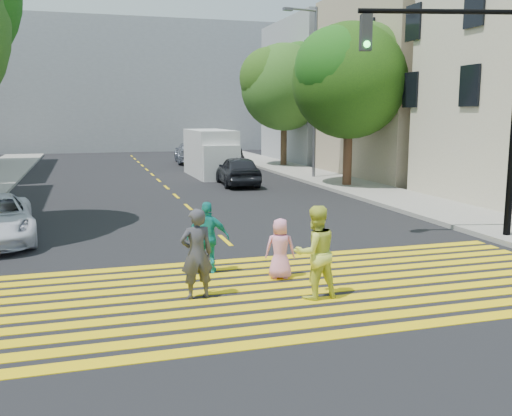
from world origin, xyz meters
name	(u,v)px	position (x,y,z in m)	size (l,w,h in m)	color
ground	(304,311)	(0.00, 0.00, 0.00)	(120.00, 120.00, 0.00)	black
sidewalk_right	(356,187)	(8.50, 15.00, 0.07)	(3.00, 60.00, 0.15)	gray
crosswalk	(281,290)	(0.00, 1.28, 0.01)	(13.40, 5.30, 0.01)	yellow
lane_line	(155,177)	(0.00, 22.50, 0.01)	(0.12, 34.40, 0.01)	yellow
building_right_tan	(432,86)	(15.00, 19.00, 5.00)	(10.00, 10.00, 10.00)	tan
building_right_grey	(346,93)	(15.00, 30.00, 5.00)	(10.00, 10.00, 10.00)	gray
backdrop_block	(122,87)	(0.00, 48.00, 6.00)	(30.00, 8.00, 12.00)	gray
tree_right_near	(350,75)	(8.31, 15.54, 5.27)	(6.55, 6.37, 7.79)	#423117
tree_right_far	(285,82)	(8.93, 26.33, 5.46)	(6.56, 6.11, 8.09)	#331A13
pedestrian_man	(197,254)	(-1.69, 1.28, 0.87)	(0.64, 0.42, 1.75)	#3A3940
pedestrian_woman	(315,252)	(0.47, 0.63, 0.90)	(0.88, 0.68, 1.80)	#DCE44B
pedestrian_child	(280,249)	(0.26, 2.07, 0.66)	(0.64, 0.42, 1.31)	pink
pedestrian_extra	(208,238)	(-1.13, 2.93, 0.80)	(0.94, 0.39, 1.60)	teal
dark_car_near	(238,171)	(3.49, 17.78, 0.73)	(1.73, 4.30, 1.46)	black
silver_car	(190,153)	(3.48, 30.92, 0.74)	(2.07, 5.09, 1.48)	#898FA1
dark_car_parked	(230,158)	(5.11, 25.89, 0.69)	(1.46, 4.20, 1.38)	black
white_van	(211,155)	(3.09, 22.08, 1.23)	(2.13, 5.51, 2.59)	silver
traffic_signal	(473,85)	(6.39, 4.09, 4.25)	(4.39, 1.28, 6.57)	black
street_lamp	(312,82)	(7.86, 19.11, 5.10)	(2.01, 0.51, 8.89)	slate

